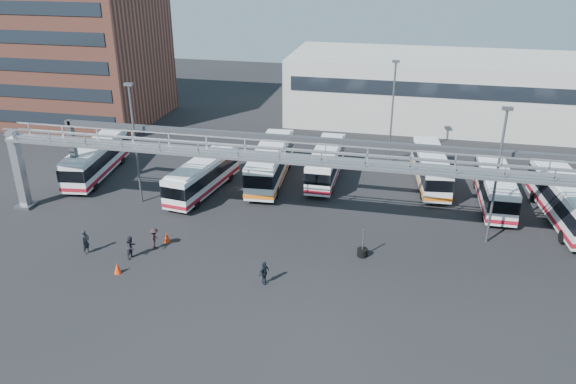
% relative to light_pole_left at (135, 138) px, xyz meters
% --- Properties ---
extents(ground, '(140.00, 140.00, 0.00)m').
position_rel_light_pole_left_xyz_m(ground, '(16.00, -8.00, -5.73)').
color(ground, black).
rests_on(ground, ground).
extents(gantry, '(51.40, 5.15, 7.10)m').
position_rel_light_pole_left_xyz_m(gantry, '(16.00, -2.13, -0.22)').
color(gantry, gray).
rests_on(gantry, ground).
extents(apartment_building, '(18.00, 15.00, 16.00)m').
position_rel_light_pole_left_xyz_m(apartment_building, '(-18.00, 22.00, 2.27)').
color(apartment_building, brown).
rests_on(apartment_building, ground).
extents(warehouse, '(42.00, 14.00, 8.00)m').
position_rel_light_pole_left_xyz_m(warehouse, '(28.00, 30.00, -1.73)').
color(warehouse, '#9E9E99').
rests_on(warehouse, ground).
extents(light_pole_left, '(0.70, 0.35, 10.21)m').
position_rel_light_pole_left_xyz_m(light_pole_left, '(0.00, 0.00, 0.00)').
color(light_pole_left, '#4C4F54').
rests_on(light_pole_left, ground).
extents(light_pole_mid, '(0.70, 0.35, 10.21)m').
position_rel_light_pole_left_xyz_m(light_pole_mid, '(28.00, -1.00, 0.00)').
color(light_pole_mid, '#4C4F54').
rests_on(light_pole_mid, ground).
extents(light_pole_back, '(0.70, 0.35, 10.21)m').
position_rel_light_pole_left_xyz_m(light_pole_back, '(20.00, 14.00, 0.00)').
color(light_pole_back, '#4C4F54').
rests_on(light_pole_back, ground).
extents(bus_0, '(3.70, 10.68, 3.18)m').
position_rel_light_pole_left_xyz_m(bus_0, '(-6.61, 4.41, -3.97)').
color(bus_0, silver).
rests_on(bus_0, ground).
extents(bus_2, '(3.69, 10.20, 3.03)m').
position_rel_light_pole_left_xyz_m(bus_2, '(4.49, 2.96, -4.05)').
color(bus_2, silver).
rests_on(bus_2, ground).
extents(bus_3, '(3.31, 11.41, 3.43)m').
position_rel_light_pole_left_xyz_m(bus_3, '(9.63, 6.78, -3.83)').
color(bus_3, silver).
rests_on(bus_3, ground).
extents(bus_4, '(2.34, 10.03, 3.04)m').
position_rel_light_pole_left_xyz_m(bus_4, '(14.52, 8.39, -4.04)').
color(bus_4, silver).
rests_on(bus_4, ground).
extents(bus_6, '(3.53, 10.39, 3.09)m').
position_rel_light_pole_left_xyz_m(bus_6, '(23.98, 9.16, -4.02)').
color(bus_6, silver).
rests_on(bus_6, ground).
extents(bus_7, '(2.57, 10.25, 3.10)m').
position_rel_light_pole_left_xyz_m(bus_7, '(29.12, 6.01, -4.01)').
color(bus_7, silver).
rests_on(bus_7, ground).
extents(bus_8, '(3.93, 11.60, 3.46)m').
position_rel_light_pole_left_xyz_m(bus_8, '(34.14, 3.72, -3.82)').
color(bus_8, silver).
rests_on(bus_8, ground).
extents(pedestrian_a, '(0.55, 0.73, 1.81)m').
position_rel_light_pole_left_xyz_m(pedestrian_a, '(0.11, -8.89, -4.82)').
color(pedestrian_a, black).
rests_on(pedestrian_a, ground).
extents(pedestrian_b, '(0.80, 0.93, 1.67)m').
position_rel_light_pole_left_xyz_m(pedestrian_b, '(3.55, -8.78, -4.89)').
color(pedestrian_b, '#241E2A').
rests_on(pedestrian_b, ground).
extents(pedestrian_c, '(0.83, 1.17, 1.64)m').
position_rel_light_pole_left_xyz_m(pedestrian_c, '(4.60, -7.26, -4.91)').
color(pedestrian_c, black).
rests_on(pedestrian_c, ground).
extents(pedestrian_d, '(0.75, 1.01, 1.60)m').
position_rel_light_pole_left_xyz_m(pedestrian_d, '(13.42, -9.93, -4.93)').
color(pedestrian_d, black).
rests_on(pedestrian_d, ground).
extents(cone_left, '(0.59, 0.59, 0.79)m').
position_rel_light_pole_left_xyz_m(cone_left, '(3.54, -10.86, -5.33)').
color(cone_left, red).
rests_on(cone_left, ground).
extents(cone_right, '(0.61, 0.61, 0.76)m').
position_rel_light_pole_left_xyz_m(cone_right, '(5.00, -6.13, -5.35)').
color(cone_right, red).
rests_on(cone_right, ground).
extents(tire_stack, '(0.74, 0.74, 2.12)m').
position_rel_light_pole_left_xyz_m(tire_stack, '(19.27, -5.08, -5.37)').
color(tire_stack, black).
rests_on(tire_stack, ground).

